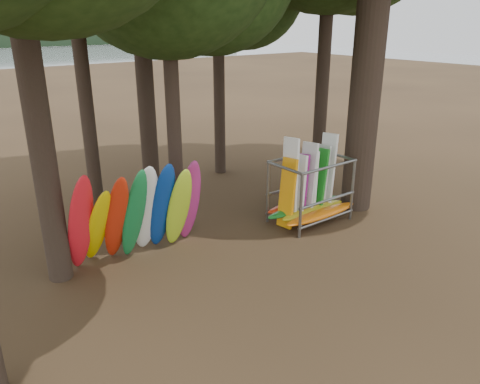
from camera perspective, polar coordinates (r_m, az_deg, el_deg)
ground at (r=13.50m, az=4.08°, el=-7.31°), size 120.00×120.00×0.00m
kayak_row at (r=12.89m, az=-11.99°, el=-2.51°), size 3.88×1.89×2.97m
storage_rack at (r=15.29m, az=8.51°, el=-0.08°), size 3.20×1.63×2.83m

